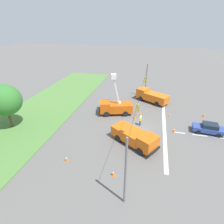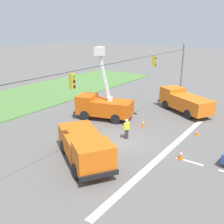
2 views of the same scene
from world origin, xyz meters
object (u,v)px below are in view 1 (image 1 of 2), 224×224
(sedan_blue, at_px, (209,128))
(traffic_cone_far_left, at_px, (113,173))
(utility_truck_bucket_lift, at_px, (115,106))
(traffic_cone_mid_right, at_px, (135,117))
(traffic_cone_near_bucket, at_px, (174,130))
(traffic_cone_foreground_left, at_px, (204,115))
(road_worker, at_px, (140,120))
(tree_centre, at_px, (4,100))
(traffic_cone_lane_edge_b, at_px, (141,114))
(utility_truck_support_near, at_px, (135,137))
(traffic_cone_foreground_right, at_px, (66,159))
(utility_truck_support_far, at_px, (151,96))
(traffic_cone_lane_edge_a, at_px, (169,115))

(sedan_blue, distance_m, traffic_cone_far_left, 16.37)
(utility_truck_bucket_lift, relative_size, traffic_cone_mid_right, 12.12)
(traffic_cone_near_bucket, bearing_deg, traffic_cone_foreground_left, -40.88)
(traffic_cone_foreground_left, bearing_deg, road_worker, 117.31)
(tree_centre, xyz_separation_m, traffic_cone_far_left, (-5.88, -17.73, -4.15))
(sedan_blue, relative_size, traffic_cone_lane_edge_b, 5.78)
(utility_truck_support_near, bearing_deg, utility_truck_bucket_lift, 29.16)
(road_worker, relative_size, traffic_cone_mid_right, 2.95)
(traffic_cone_foreground_right, height_order, traffic_cone_far_left, traffic_cone_foreground_right)
(traffic_cone_foreground_left, bearing_deg, tree_centre, 109.40)
(traffic_cone_lane_edge_b, bearing_deg, tree_centre, 113.58)
(tree_centre, distance_m, sedan_blue, 30.30)
(utility_truck_bucket_lift, distance_m, utility_truck_support_far, 9.12)
(sedan_blue, distance_m, traffic_cone_mid_right, 11.28)
(traffic_cone_lane_edge_b, bearing_deg, traffic_cone_near_bucket, -127.47)
(utility_truck_support_far, distance_m, traffic_cone_lane_edge_a, 6.63)
(utility_truck_bucket_lift, xyz_separation_m, utility_truck_support_near, (-8.00, -4.46, -0.23))
(traffic_cone_mid_right, height_order, traffic_cone_near_bucket, traffic_cone_near_bucket)
(tree_centre, xyz_separation_m, traffic_cone_near_bucket, (4.34, -24.68, -4.11))
(utility_truck_bucket_lift, relative_size, traffic_cone_foreground_left, 9.23)
(sedan_blue, height_order, traffic_cone_mid_right, sedan_blue)
(utility_truck_bucket_lift, xyz_separation_m, sedan_blue, (-2.67, -14.75, -0.66))
(road_worker, relative_size, traffic_cone_foreground_left, 2.25)
(road_worker, distance_m, traffic_cone_far_left, 11.20)
(utility_truck_bucket_lift, distance_m, traffic_cone_foreground_left, 15.50)
(traffic_cone_mid_right, bearing_deg, utility_truck_support_near, -173.15)
(traffic_cone_foreground_right, bearing_deg, road_worker, -37.06)
(utility_truck_bucket_lift, distance_m, traffic_cone_near_bucket, 10.59)
(utility_truck_support_far, relative_size, traffic_cone_foreground_right, 8.98)
(utility_truck_support_near, height_order, traffic_cone_lane_edge_a, utility_truck_support_near)
(utility_truck_support_far, xyz_separation_m, traffic_cone_near_bucket, (-10.57, -3.81, -0.86))
(traffic_cone_mid_right, relative_size, traffic_cone_lane_edge_a, 0.95)
(road_worker, xyz_separation_m, traffic_cone_far_left, (-11.03, 1.82, -0.62))
(utility_truck_bucket_lift, bearing_deg, sedan_blue, -100.26)
(traffic_cone_near_bucket, bearing_deg, traffic_cone_foreground_right, 126.20)
(utility_truck_support_near, distance_m, traffic_cone_near_bucket, 6.91)
(tree_centre, relative_size, traffic_cone_lane_edge_b, 8.93)
(sedan_blue, bearing_deg, traffic_cone_foreground_left, -5.61)
(utility_truck_support_far, distance_m, traffic_cone_lane_edge_b, 6.72)
(utility_truck_bucket_lift, bearing_deg, traffic_cone_mid_right, -104.73)
(tree_centre, bearing_deg, traffic_cone_foreground_left, -70.60)
(utility_truck_bucket_lift, bearing_deg, traffic_cone_foreground_right, 167.20)
(traffic_cone_lane_edge_a, bearing_deg, traffic_cone_mid_right, 110.39)
(tree_centre, xyz_separation_m, traffic_cone_lane_edge_b, (8.44, -19.33, -4.14))
(utility_truck_bucket_lift, relative_size, traffic_cone_near_bucket, 8.81)
(utility_truck_support_near, xyz_separation_m, road_worker, (5.06, -0.26, -0.22))
(traffic_cone_lane_edge_b, bearing_deg, traffic_cone_far_left, 173.61)
(utility_truck_support_far, relative_size, sedan_blue, 1.57)
(utility_truck_support_near, height_order, traffic_cone_far_left, utility_truck_support_near)
(tree_centre, relative_size, road_worker, 3.88)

